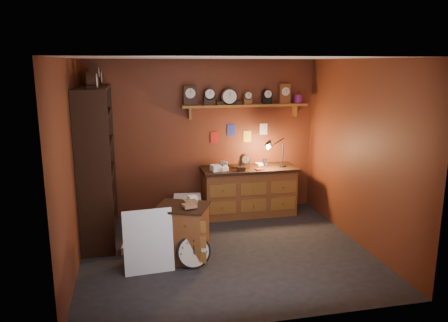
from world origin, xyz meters
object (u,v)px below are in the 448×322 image
shelving_unit (95,157)px  low_cabinet (183,230)px  big_round_clock (193,252)px  workbench (249,188)px

shelving_unit → low_cabinet: 1.80m
shelving_unit → big_round_clock: bearing=-47.0°
shelving_unit → low_cabinet: (1.17, -1.08, -0.84)m
shelving_unit → low_cabinet: bearing=-42.7°
shelving_unit → big_round_clock: (1.27, -1.37, -1.03)m
low_cabinet → big_round_clock: bearing=-47.0°
workbench → big_round_clock: size_ratio=3.67×
workbench → big_round_clock: workbench is taller
shelving_unit → low_cabinet: size_ratio=3.02×
shelving_unit → workbench: bearing=11.0°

